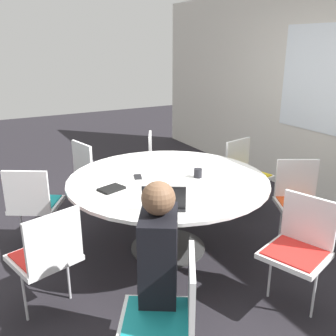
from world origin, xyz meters
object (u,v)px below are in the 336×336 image
object	(u,v)px
chair_4	(160,160)
coffee_cup	(198,173)
person_0	(156,260)
chair_1	(300,243)
chair_3	(245,170)
chair_5	(93,169)
spiral_notebook	(111,189)
chair_0	(168,313)
laptop	(164,202)
chair_6	(33,201)
cell_phone	(138,177)
chair_7	(47,252)
chair_2	(299,197)

from	to	relation	value
chair_4	coffee_cup	size ratio (longest dim) A/B	10.24
coffee_cup	person_0	bearing A→B (deg)	-43.33
chair_4	chair_1	bearing A→B (deg)	25.86
chair_3	chair_4	size ratio (longest dim) A/B	1.00
chair_5	spiral_notebook	world-z (taller)	chair_5
chair_0	spiral_notebook	size ratio (longest dim) A/B	3.57
chair_4	laptop	world-z (taller)	laptop
person_0	coffee_cup	bearing A→B (deg)	-12.16
chair_6	cell_phone	distance (m)	1.04
chair_7	laptop	distance (m)	0.93
chair_2	chair_4	world-z (taller)	same
chair_2	person_0	distance (m)	1.99
laptop	cell_phone	xyz separation A→B (m)	(-0.75, 0.11, -0.05)
chair_2	chair_3	distance (m)	0.91
chair_4	chair_7	bearing A→B (deg)	-20.48
chair_1	cell_phone	distance (m)	1.56
spiral_notebook	chair_1	bearing A→B (deg)	41.57
chair_5	chair_7	xyz separation A→B (m)	(1.67, -0.88, 0.00)
chair_1	laptop	size ratio (longest dim) A/B	2.15
chair_2	coffee_cup	xyz separation A→B (m)	(-0.44, -0.91, 0.27)
laptop	chair_3	bearing A→B (deg)	-118.59
laptop	spiral_notebook	bearing A→B (deg)	-37.49
chair_3	chair_7	xyz separation A→B (m)	(0.76, -2.48, 0.00)
chair_6	person_0	bearing A→B (deg)	-45.32
chair_7	coffee_cup	bearing A→B (deg)	-4.48
chair_4	chair_7	xyz separation A→B (m)	(1.60, -1.76, 0.00)
chair_3	laptop	distance (m)	1.88
chair_2	coffee_cup	distance (m)	1.05
chair_0	spiral_notebook	bearing A→B (deg)	23.26
chair_6	chair_5	bearing A→B (deg)	69.71
chair_5	coffee_cup	world-z (taller)	chair_5
coffee_cup	chair_0	bearing A→B (deg)	-38.72
chair_1	spiral_notebook	bearing A→B (deg)	23.16
chair_2	chair_7	size ratio (longest dim) A/B	1.00
coffee_cup	cell_phone	xyz separation A→B (m)	(-0.28, -0.50, -0.04)
chair_6	laptop	bearing A→B (deg)	-25.65
chair_6	chair_0	bearing A→B (deg)	-48.42
chair_3	spiral_notebook	world-z (taller)	chair_3
chair_7	laptop	size ratio (longest dim) A/B	2.15
person_0	chair_2	bearing A→B (deg)	-41.36
chair_1	coffee_cup	bearing A→B (deg)	-7.20
cell_phone	coffee_cup	bearing A→B (deg)	60.83
chair_2	coffee_cup	world-z (taller)	chair_2
chair_2	chair_5	xyz separation A→B (m)	(-1.81, -1.52, 0.00)
chair_0	person_0	distance (m)	0.32
chair_1	laptop	world-z (taller)	laptop
chair_5	person_0	size ratio (longest dim) A/B	0.71
person_0	chair_0	bearing A→B (deg)	-160.88
chair_0	chair_7	distance (m)	1.09
chair_4	person_0	distance (m)	2.66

